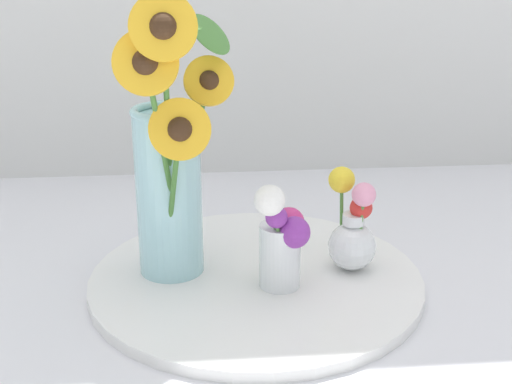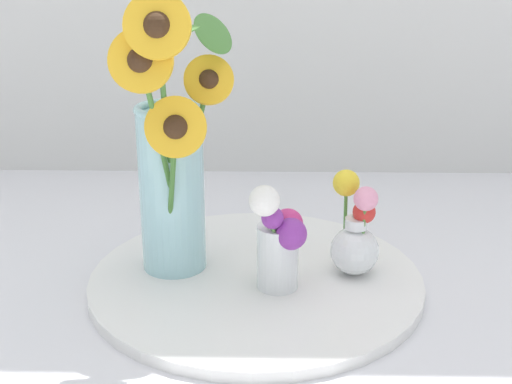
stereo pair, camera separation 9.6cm
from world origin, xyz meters
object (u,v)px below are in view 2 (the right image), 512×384
object	(u,v)px
mason_jar_sunflowers	(172,167)
serving_tray	(256,281)
vase_bulb_right	(355,235)
vase_small_center	(279,240)

from	to	relation	value
mason_jar_sunflowers	serving_tray	bearing A→B (deg)	-7.96
serving_tray	vase_bulb_right	distance (m)	0.15
vase_small_center	vase_bulb_right	bearing A→B (deg)	25.44
mason_jar_sunflowers	vase_small_center	bearing A→B (deg)	-19.85
vase_bulb_right	vase_small_center	bearing A→B (deg)	-154.56
vase_small_center	vase_bulb_right	xyz separation A→B (m)	(0.11, 0.05, -0.01)
serving_tray	vase_small_center	distance (m)	0.09
mason_jar_sunflowers	vase_small_center	distance (m)	0.18
serving_tray	vase_small_center	world-z (taller)	vase_small_center
mason_jar_sunflowers	vase_bulb_right	bearing A→B (deg)	-0.43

